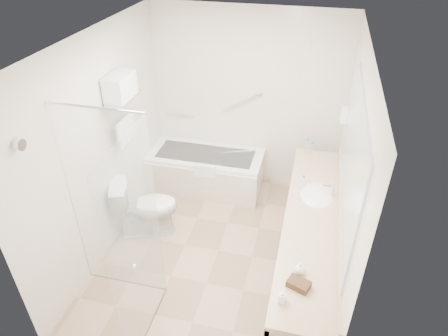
% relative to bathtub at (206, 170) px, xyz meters
% --- Properties ---
extents(floor, '(3.20, 3.20, 0.00)m').
position_rel_bathtub_xyz_m(floor, '(0.50, -1.24, -0.28)').
color(floor, tan).
rests_on(floor, ground).
extents(ceiling, '(2.60, 3.20, 0.10)m').
position_rel_bathtub_xyz_m(ceiling, '(0.50, -1.24, 2.22)').
color(ceiling, white).
rests_on(ceiling, wall_back).
extents(wall_back, '(2.60, 0.10, 2.50)m').
position_rel_bathtub_xyz_m(wall_back, '(0.50, 0.36, 0.97)').
color(wall_back, beige).
rests_on(wall_back, ground).
extents(wall_front, '(2.60, 0.10, 2.50)m').
position_rel_bathtub_xyz_m(wall_front, '(0.50, -2.84, 0.97)').
color(wall_front, beige).
rests_on(wall_front, ground).
extents(wall_left, '(0.10, 3.20, 2.50)m').
position_rel_bathtub_xyz_m(wall_left, '(-0.80, -1.24, 0.97)').
color(wall_left, beige).
rests_on(wall_left, ground).
extents(wall_right, '(0.10, 3.20, 2.50)m').
position_rel_bathtub_xyz_m(wall_right, '(1.80, -1.24, 0.97)').
color(wall_right, beige).
rests_on(wall_right, ground).
extents(bathtub, '(1.60, 0.73, 0.59)m').
position_rel_bathtub_xyz_m(bathtub, '(0.00, 0.00, 0.00)').
color(bathtub, white).
rests_on(bathtub, floor).
extents(grab_bar_short, '(0.40, 0.03, 0.03)m').
position_rel_bathtub_xyz_m(grab_bar_short, '(-0.45, 0.32, 0.67)').
color(grab_bar_short, silver).
rests_on(grab_bar_short, wall_back).
extents(grab_bar_long, '(0.53, 0.03, 0.33)m').
position_rel_bathtub_xyz_m(grab_bar_long, '(0.45, 0.32, 0.97)').
color(grab_bar_long, silver).
rests_on(grab_bar_long, wall_back).
extents(shower_enclosure, '(0.96, 0.91, 2.11)m').
position_rel_bathtub_xyz_m(shower_enclosure, '(-0.13, -2.16, 0.79)').
color(shower_enclosure, silver).
rests_on(shower_enclosure, floor).
extents(towel_shelf, '(0.24, 0.55, 0.81)m').
position_rel_bathtub_xyz_m(towel_shelf, '(-0.67, -0.89, 1.48)').
color(towel_shelf, silver).
rests_on(towel_shelf, wall_left).
extents(vanity_counter, '(0.55, 2.70, 0.95)m').
position_rel_bathtub_xyz_m(vanity_counter, '(1.52, -1.39, 0.36)').
color(vanity_counter, tan).
rests_on(vanity_counter, floor).
extents(sink, '(0.40, 0.52, 0.14)m').
position_rel_bathtub_xyz_m(sink, '(1.55, -0.99, 0.54)').
color(sink, white).
rests_on(sink, vanity_counter).
extents(faucet, '(0.03, 0.03, 0.14)m').
position_rel_bathtub_xyz_m(faucet, '(1.70, -0.99, 0.65)').
color(faucet, silver).
rests_on(faucet, vanity_counter).
extents(mirror, '(0.02, 2.00, 1.20)m').
position_rel_bathtub_xyz_m(mirror, '(1.79, -1.39, 1.27)').
color(mirror, '#ACB2B9').
rests_on(mirror, wall_right).
extents(hairdryer_unit, '(0.08, 0.10, 0.18)m').
position_rel_bathtub_xyz_m(hairdryer_unit, '(1.75, -0.19, 1.17)').
color(hairdryer_unit, white).
rests_on(hairdryer_unit, wall_right).
extents(toilet, '(0.88, 0.70, 0.76)m').
position_rel_bathtub_xyz_m(toilet, '(-0.45, -1.10, 0.10)').
color(toilet, white).
rests_on(toilet, floor).
extents(amenity_basket, '(0.21, 0.18, 0.06)m').
position_rel_bathtub_xyz_m(amenity_basket, '(1.46, -2.30, 0.60)').
color(amenity_basket, '#49311A').
rests_on(amenity_basket, vanity_counter).
extents(soap_bottle_a, '(0.07, 0.13, 0.06)m').
position_rel_bathtub_xyz_m(soap_bottle_a, '(1.35, -2.48, 0.60)').
color(soap_bottle_a, white).
rests_on(soap_bottle_a, vanity_counter).
extents(soap_bottle_b, '(0.12, 0.14, 0.09)m').
position_rel_bathtub_xyz_m(soap_bottle_b, '(1.46, -2.15, 0.62)').
color(soap_bottle_b, white).
rests_on(soap_bottle_b, vanity_counter).
extents(water_bottle_left, '(0.05, 0.05, 0.17)m').
position_rel_bathtub_xyz_m(water_bottle_left, '(1.44, -0.14, 0.65)').
color(water_bottle_left, silver).
rests_on(water_bottle_left, vanity_counter).
extents(water_bottle_mid, '(0.05, 0.05, 0.17)m').
position_rel_bathtub_xyz_m(water_bottle_mid, '(1.39, -0.91, 0.65)').
color(water_bottle_mid, silver).
rests_on(water_bottle_mid, vanity_counter).
extents(water_bottle_right, '(0.06, 0.06, 0.21)m').
position_rel_bathtub_xyz_m(water_bottle_right, '(1.38, -0.14, 0.67)').
color(water_bottle_right, silver).
rests_on(water_bottle_right, vanity_counter).
extents(drinking_glass_near, '(0.09, 0.09, 0.10)m').
position_rel_bathtub_xyz_m(drinking_glass_near, '(1.45, -1.09, 0.62)').
color(drinking_glass_near, silver).
rests_on(drinking_glass_near, vanity_counter).
extents(drinking_glass_far, '(0.06, 0.06, 0.08)m').
position_rel_bathtub_xyz_m(drinking_glass_far, '(1.53, -0.88, 0.61)').
color(drinking_glass_far, silver).
rests_on(drinking_glass_far, vanity_counter).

